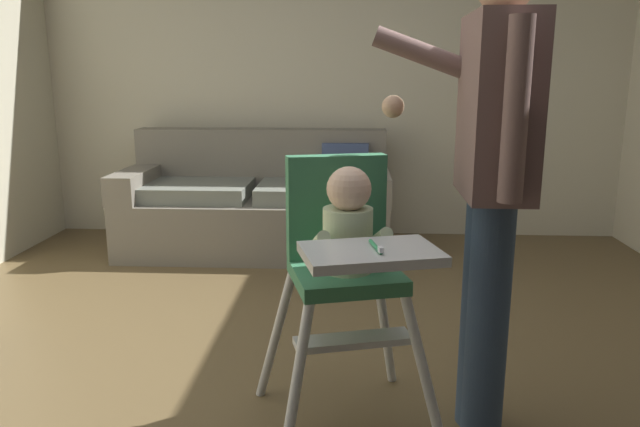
# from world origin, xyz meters

# --- Properties ---
(ground) EXTENTS (6.08, 6.63, 0.10)m
(ground) POSITION_xyz_m (0.00, 0.00, -0.05)
(ground) COLOR brown
(wall_far) EXTENTS (5.28, 0.06, 2.78)m
(wall_far) POSITION_xyz_m (0.00, 2.55, 1.39)
(wall_far) COLOR beige
(wall_far) RESTS_ON ground
(couch) EXTENTS (1.91, 0.86, 0.86)m
(couch) POSITION_xyz_m (-0.53, 2.03, 0.33)
(couch) COLOR slate
(couch) RESTS_ON ground
(high_chair) EXTENTS (0.73, 0.82, 0.99)m
(high_chair) POSITION_xyz_m (0.14, -0.26, 0.68)
(high_chair) COLOR silver
(high_chair) RESTS_ON ground
(adult_standing) EXTENTS (0.51, 0.50, 1.64)m
(adult_standing) POSITION_xyz_m (0.61, -0.27, 0.93)
(adult_standing) COLOR #31435E
(adult_standing) RESTS_ON ground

